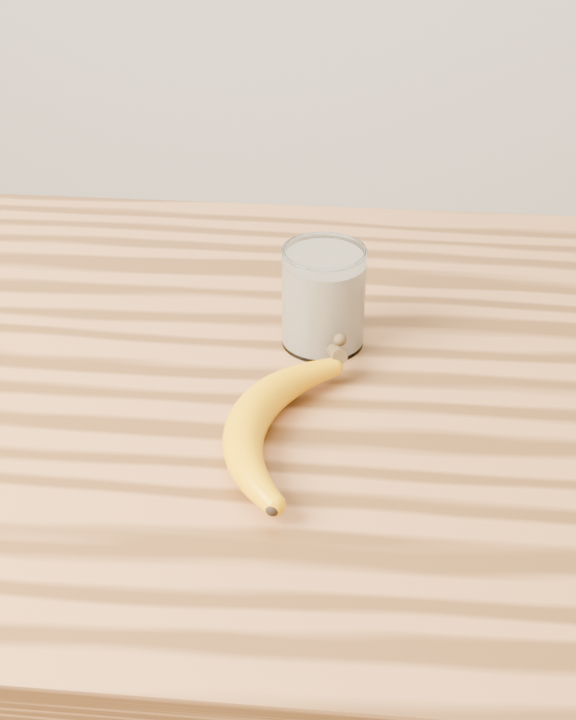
{
  "coord_description": "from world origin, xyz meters",
  "views": [
    {
      "loc": [
        0.01,
        -0.83,
        1.44
      ],
      "look_at": [
        -0.06,
        -0.03,
        0.93
      ],
      "focal_mm": 50.0,
      "sensor_mm": 36.0,
      "label": 1
    }
  ],
  "objects": [
    {
      "name": "table",
      "position": [
        0.0,
        0.0,
        0.77
      ],
      "size": [
        1.2,
        0.8,
        0.9
      ],
      "color": "#A36333",
      "rests_on": "ground"
    },
    {
      "name": "smoothie_glass",
      "position": [
        -0.04,
        0.06,
        0.95
      ],
      "size": [
        0.08,
        0.08,
        0.11
      ],
      "color": "white",
      "rests_on": "table"
    },
    {
      "name": "banana",
      "position": [
        -0.09,
        -0.11,
        0.92
      ],
      "size": [
        0.16,
        0.32,
        0.04
      ],
      "primitive_type": null,
      "rotation": [
        0.0,
        0.0,
        -0.17
      ],
      "color": "#E49200",
      "rests_on": "table"
    }
  ]
}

